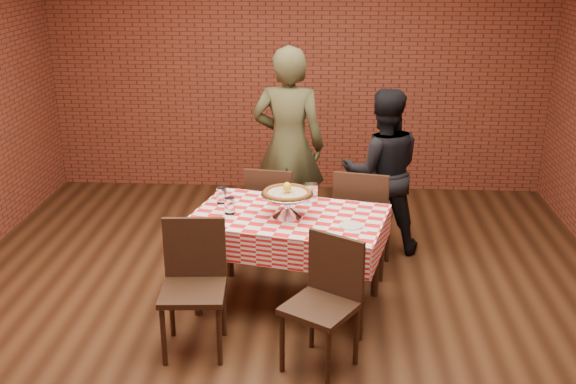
% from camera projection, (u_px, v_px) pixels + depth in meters
% --- Properties ---
extents(ground, '(6.00, 6.00, 0.00)m').
position_uv_depth(ground, '(278.00, 319.00, 5.12)').
color(ground, black).
rests_on(ground, ground).
extents(back_wall, '(5.50, 0.00, 5.50)m').
position_uv_depth(back_wall, '(297.00, 62.00, 7.44)').
color(back_wall, brown).
rests_on(back_wall, ground).
extents(table, '(1.54, 1.13, 0.75)m').
position_uv_depth(table, '(289.00, 261.00, 5.20)').
color(table, '#362315').
rests_on(table, ground).
extents(tablecloth, '(1.59, 1.17, 0.24)m').
position_uv_depth(tablecloth, '(289.00, 229.00, 5.11)').
color(tablecloth, red).
rests_on(tablecloth, table).
extents(pizza_stand, '(0.55, 0.55, 0.18)m').
position_uv_depth(pizza_stand, '(287.00, 205.00, 5.01)').
color(pizza_stand, silver).
rests_on(pizza_stand, tablecloth).
extents(pizza, '(0.50, 0.50, 0.03)m').
position_uv_depth(pizza, '(287.00, 193.00, 4.98)').
color(pizza, beige).
rests_on(pizza, pizza_stand).
extents(lemon, '(0.09, 0.09, 0.08)m').
position_uv_depth(lemon, '(287.00, 188.00, 4.96)').
color(lemon, yellow).
rests_on(lemon, pizza).
extents(water_glass_left, '(0.09, 0.09, 0.12)m').
position_uv_depth(water_glass_left, '(230.00, 206.00, 5.07)').
color(water_glass_left, white).
rests_on(water_glass_left, tablecloth).
extents(water_glass_right, '(0.09, 0.09, 0.12)m').
position_uv_depth(water_glass_right, '(222.00, 195.00, 5.28)').
color(water_glass_right, white).
rests_on(water_glass_right, tablecloth).
extents(side_plate, '(0.20, 0.20, 0.01)m').
position_uv_depth(side_plate, '(351.00, 226.00, 4.86)').
color(side_plate, white).
rests_on(side_plate, tablecloth).
extents(sweetener_packet_a, '(0.06, 0.05, 0.00)m').
position_uv_depth(sweetener_packet_a, '(356.00, 233.00, 4.75)').
color(sweetener_packet_a, white).
rests_on(sweetener_packet_a, tablecloth).
extents(sweetener_packet_b, '(0.06, 0.05, 0.00)m').
position_uv_depth(sweetener_packet_b, '(364.00, 231.00, 4.78)').
color(sweetener_packet_b, white).
rests_on(sweetener_packet_b, tablecloth).
extents(condiment_caddy, '(0.11, 0.09, 0.15)m').
position_uv_depth(condiment_caddy, '(310.00, 193.00, 5.29)').
color(condiment_caddy, silver).
rests_on(condiment_caddy, tablecloth).
extents(chair_near_left, '(0.46, 0.46, 0.91)m').
position_uv_depth(chair_near_left, '(193.00, 291.00, 4.59)').
color(chair_near_left, '#362315').
rests_on(chair_near_left, ground).
extents(chair_near_right, '(0.57, 0.57, 0.89)m').
position_uv_depth(chair_near_right, '(320.00, 308.00, 4.38)').
color(chair_near_right, '#362315').
rests_on(chair_near_right, ground).
extents(chair_far_left, '(0.46, 0.46, 0.89)m').
position_uv_depth(chair_far_left, '(273.00, 212.00, 5.98)').
color(chair_far_left, '#362315').
rests_on(chair_far_left, ground).
extents(chair_far_right, '(0.53, 0.53, 0.93)m').
position_uv_depth(chair_far_right, '(363.00, 219.00, 5.77)').
color(chair_far_right, '#362315').
rests_on(chair_far_right, ground).
extents(diner_olive, '(0.70, 0.49, 1.83)m').
position_uv_depth(diner_olive, '(288.00, 146.00, 6.24)').
color(diner_olive, '#424326').
rests_on(diner_olive, ground).
extents(diner_black, '(0.78, 0.63, 1.50)m').
position_uv_depth(diner_black, '(382.00, 172.00, 6.06)').
color(diner_black, black).
rests_on(diner_black, ground).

